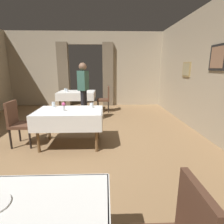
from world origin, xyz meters
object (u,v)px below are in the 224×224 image
(chair_mid_left, at_px, (19,121))
(glass_far_d, at_px, (67,90))
(dining_table_far, at_px, (77,94))
(dining_table_mid, at_px, (70,115))
(chair_far_right, at_px, (105,98))
(plate_far_a, at_px, (73,91))
(glass_far_b, at_px, (65,90))
(flower_vase_mid, at_px, (64,106))
(glass_mid_c, at_px, (92,105))
(glass_mid_b, at_px, (54,105))
(person_waiter_by_doorway, at_px, (83,88))
(glass_far_c, at_px, (85,89))

(chair_mid_left, xyz_separation_m, glass_far_d, (0.42, 2.79, 0.29))
(dining_table_far, height_order, chair_mid_left, chair_mid_left)
(dining_table_mid, height_order, chair_mid_left, chair_mid_left)
(chair_far_right, bearing_deg, plate_far_a, 171.56)
(chair_mid_left, distance_m, plate_far_a, 3.15)
(plate_far_a, distance_m, glass_far_b, 0.28)
(glass_far_b, xyz_separation_m, glass_far_d, (0.12, -0.27, 0.01))
(glass_far_d, bearing_deg, flower_vase_mid, -79.42)
(dining_table_mid, relative_size, dining_table_far, 1.03)
(plate_far_a, bearing_deg, glass_mid_c, -72.50)
(dining_table_mid, xyz_separation_m, glass_mid_b, (-0.39, 0.27, 0.17))
(dining_table_mid, height_order, glass_far_d, glass_far_d)
(dining_table_mid, height_order, glass_far_b, glass_far_b)
(person_waiter_by_doorway, bearing_deg, glass_far_b, 120.80)
(glass_mid_b, bearing_deg, person_waiter_by_doorway, 70.84)
(glass_far_b, xyz_separation_m, glass_far_c, (0.71, 0.13, -0.01))
(flower_vase_mid, height_order, glass_far_b, flower_vase_mid)
(dining_table_mid, xyz_separation_m, glass_far_b, (-0.76, 3.09, 0.16))
(chair_far_right, height_order, person_waiter_by_doorway, person_waiter_by_doorway)
(flower_vase_mid, relative_size, glass_mid_c, 1.71)
(flower_vase_mid, xyz_separation_m, person_waiter_by_doorway, (0.19, 1.72, 0.18))
(glass_far_b, distance_m, glass_far_c, 0.73)
(chair_far_right, relative_size, flower_vase_mid, 5.41)
(chair_mid_left, bearing_deg, glass_far_c, 72.46)
(glass_mid_c, bearing_deg, dining_table_mid, -152.03)
(glass_far_b, height_order, glass_far_d, glass_far_d)
(chair_mid_left, relative_size, glass_far_b, 9.10)
(dining_table_far, distance_m, glass_far_c, 0.42)
(glass_mid_b, bearing_deg, dining_table_far, 88.41)
(chair_far_right, xyz_separation_m, flower_vase_mid, (-0.82, -3.00, 0.33))
(glass_mid_b, relative_size, glass_far_c, 1.44)
(glass_far_c, bearing_deg, glass_mid_b, -96.66)
(person_waiter_by_doorway, bearing_deg, plate_far_a, 111.50)
(dining_table_mid, height_order, flower_vase_mid, flower_vase_mid)
(dining_table_mid, relative_size, glass_mid_b, 11.29)
(glass_mid_c, xyz_separation_m, glass_far_b, (-1.19, 2.86, 0.00))
(person_waiter_by_doorway, bearing_deg, dining_table_mid, -93.22)
(chair_far_right, bearing_deg, glass_mid_c, -96.07)
(flower_vase_mid, height_order, glass_mid_b, flower_vase_mid)
(glass_mid_c, distance_m, plate_far_a, 3.04)
(plate_far_a, relative_size, glass_far_d, 1.79)
(glass_far_b, bearing_deg, glass_mid_c, -67.45)
(chair_far_right, bearing_deg, glass_mid_b, -112.53)
(glass_far_b, bearing_deg, glass_far_c, 10.66)
(glass_far_b, bearing_deg, glass_far_d, -65.43)
(chair_far_right, height_order, glass_mid_b, chair_far_right)
(glass_mid_b, relative_size, plate_far_a, 0.58)
(flower_vase_mid, xyz_separation_m, plate_far_a, (-0.39, 3.18, -0.09))
(glass_mid_b, height_order, glass_far_c, glass_mid_b)
(chair_mid_left, relative_size, chair_far_right, 1.00)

